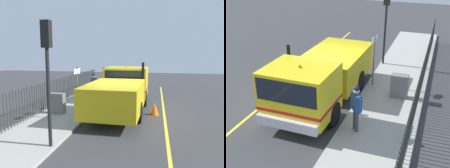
{
  "view_description": "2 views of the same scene",
  "coord_description": "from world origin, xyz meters",
  "views": [
    {
      "loc": [
        -1.62,
        10.85,
        3.22
      ],
      "look_at": [
        0.78,
        -1.29,
        1.47
      ],
      "focal_mm": 35.78,
      "sensor_mm": 36.0,
      "label": 1
    },
    {
      "loc": [
        4.75,
        -11.66,
        6.28
      ],
      "look_at": [
        0.96,
        -1.04,
        1.03
      ],
      "focal_mm": 48.41,
      "sensor_mm": 36.0,
      "label": 2
    }
  ],
  "objects": [
    {
      "name": "sidewalk_slab",
      "position": [
        2.99,
        0.0,
        0.06
      ],
      "size": [
        2.75,
        23.01,
        0.12
      ],
      "primitive_type": "cube",
      "color": "#A3A099",
      "rests_on": "ground"
    },
    {
      "name": "street_sign",
      "position": [
        1.9,
        1.26,
        1.65
      ],
      "size": [
        0.13,
        0.5,
        2.46
      ],
      "color": "#4C4C4C",
      "rests_on": "sidewalk_slab"
    },
    {
      "name": "iron_fence",
      "position": [
        4.15,
        0.0,
        0.89
      ],
      "size": [
        0.04,
        19.59,
        1.52
      ],
      "color": "#2D332D",
      "rests_on": "sidewalk_slab"
    },
    {
      "name": "work_truck",
      "position": [
        0.19,
        -1.11,
        1.29
      ],
      "size": [
        2.65,
        6.85,
        2.68
      ],
      "rotation": [
        0.0,
        0.0,
        3.12
      ],
      "color": "yellow",
      "rests_on": "ground"
    },
    {
      "name": "utility_cabinet",
      "position": [
        3.28,
        0.45,
        0.64
      ],
      "size": [
        0.74,
        0.41,
        1.04
      ],
      "primitive_type": "cube",
      "color": "slate",
      "rests_on": "sidewalk_slab"
    },
    {
      "name": "worker_standing",
      "position": [
        2.24,
        -2.73,
        1.21
      ],
      "size": [
        0.5,
        0.52,
        1.78
      ],
      "rotation": [
        0.0,
        0.0,
        2.31
      ],
      "color": "#264C99",
      "rests_on": "sidewalk_slab"
    },
    {
      "name": "traffic_light_near",
      "position": [
        1.77,
        4.29,
        3.03
      ],
      "size": [
        0.32,
        0.24,
        4.09
      ],
      "rotation": [
        0.0,
        0.0,
        3.05
      ],
      "color": "black",
      "rests_on": "sidewalk_slab"
    },
    {
      "name": "traffic_cone",
      "position": [
        -1.61,
        -0.65,
        0.31
      ],
      "size": [
        0.44,
        0.44,
        0.62
      ],
      "primitive_type": "cone",
      "color": "orange",
      "rests_on": "ground"
    },
    {
      "name": "ground_plane",
      "position": [
        0.0,
        0.0,
        0.0
      ],
      "size": [
        50.61,
        50.61,
        0.0
      ],
      "primitive_type": "plane",
      "color": "#38383A",
      "rests_on": "ground"
    },
    {
      "name": "lane_marking",
      "position": [
        -2.1,
        0.0,
        0.0
      ],
      "size": [
        0.12,
        20.71,
        0.01
      ],
      "primitive_type": "cube",
      "color": "yellow",
      "rests_on": "ground"
    }
  ]
}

